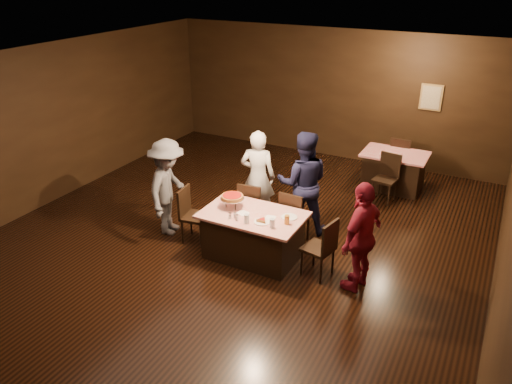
% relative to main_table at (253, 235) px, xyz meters
% --- Properties ---
extents(room, '(10.00, 10.04, 3.02)m').
position_rel_main_table_xyz_m(room, '(-0.49, -0.05, 1.75)').
color(room, black).
rests_on(room, ground).
extents(main_table, '(1.60, 1.00, 0.77)m').
position_rel_main_table_xyz_m(main_table, '(0.00, 0.00, 0.00)').
color(main_table, '#A7190B').
rests_on(main_table, ground).
extents(back_table, '(1.30, 0.90, 0.77)m').
position_rel_main_table_xyz_m(back_table, '(1.35, 3.71, 0.00)').
color(back_table, red).
rests_on(back_table, ground).
extents(chair_far_left, '(0.47, 0.47, 0.95)m').
position_rel_main_table_xyz_m(chair_far_left, '(-0.40, 0.75, 0.09)').
color(chair_far_left, black).
rests_on(chair_far_left, ground).
extents(chair_far_right, '(0.45, 0.45, 0.95)m').
position_rel_main_table_xyz_m(chair_far_right, '(0.40, 0.75, 0.09)').
color(chair_far_right, black).
rests_on(chair_far_right, ground).
extents(chair_end_left, '(0.48, 0.48, 0.95)m').
position_rel_main_table_xyz_m(chair_end_left, '(-1.10, -0.00, 0.09)').
color(chair_end_left, black).
rests_on(chair_end_left, ground).
extents(chair_end_right, '(0.49, 0.49, 0.95)m').
position_rel_main_table_xyz_m(chair_end_right, '(1.10, -0.00, 0.09)').
color(chair_end_right, black).
rests_on(chair_end_right, ground).
extents(chair_back_near, '(0.48, 0.48, 0.95)m').
position_rel_main_table_xyz_m(chair_back_near, '(1.35, 3.01, 0.09)').
color(chair_back_near, black).
rests_on(chair_back_near, ground).
extents(chair_back_far, '(0.42, 0.42, 0.95)m').
position_rel_main_table_xyz_m(chair_back_far, '(1.35, 4.31, 0.09)').
color(chair_back_far, black).
rests_on(chair_back_far, ground).
extents(diner_white_jacket, '(0.71, 0.55, 1.72)m').
position_rel_main_table_xyz_m(diner_white_jacket, '(-0.50, 1.14, 0.47)').
color(diner_white_jacket, silver).
rests_on(diner_white_jacket, ground).
extents(diner_navy_hoodie, '(1.10, 0.99, 1.84)m').
position_rel_main_table_xyz_m(diner_navy_hoodie, '(0.36, 1.14, 0.53)').
color(diner_navy_hoodie, black).
rests_on(diner_navy_hoodie, ground).
extents(diner_grey_knit, '(0.87, 1.22, 1.70)m').
position_rel_main_table_xyz_m(diner_grey_knit, '(-1.66, 0.06, 0.47)').
color(diner_grey_knit, '#58585D').
rests_on(diner_grey_knit, ground).
extents(diner_red_shirt, '(0.61, 1.04, 1.67)m').
position_rel_main_table_xyz_m(diner_red_shirt, '(1.74, -0.02, 0.45)').
color(diner_red_shirt, maroon).
rests_on(diner_red_shirt, ground).
extents(pizza_stand, '(0.38, 0.38, 0.22)m').
position_rel_main_table_xyz_m(pizza_stand, '(-0.40, 0.05, 0.57)').
color(pizza_stand, black).
rests_on(pizza_stand, main_table).
extents(plate_with_slice, '(0.25, 0.25, 0.06)m').
position_rel_main_table_xyz_m(plate_with_slice, '(0.25, -0.18, 0.41)').
color(plate_with_slice, white).
rests_on(plate_with_slice, main_table).
extents(plate_empty, '(0.25, 0.25, 0.01)m').
position_rel_main_table_xyz_m(plate_empty, '(0.55, 0.15, 0.39)').
color(plate_empty, white).
rests_on(plate_empty, main_table).
extents(glass_front_left, '(0.08, 0.08, 0.14)m').
position_rel_main_table_xyz_m(glass_front_left, '(0.05, -0.30, 0.46)').
color(glass_front_left, silver).
rests_on(glass_front_left, main_table).
extents(glass_front_right, '(0.08, 0.08, 0.14)m').
position_rel_main_table_xyz_m(glass_front_right, '(0.45, -0.25, 0.46)').
color(glass_front_right, silver).
rests_on(glass_front_right, main_table).
extents(glass_amber, '(0.08, 0.08, 0.14)m').
position_rel_main_table_xyz_m(glass_amber, '(0.60, -0.05, 0.46)').
color(glass_amber, '#BF7F26').
rests_on(glass_amber, main_table).
extents(condiments, '(0.17, 0.10, 0.09)m').
position_rel_main_table_xyz_m(condiments, '(-0.18, -0.28, 0.43)').
color(condiments, silver).
rests_on(condiments, main_table).
extents(napkin_center, '(0.19, 0.19, 0.01)m').
position_rel_main_table_xyz_m(napkin_center, '(0.30, -0.00, 0.39)').
color(napkin_center, white).
rests_on(napkin_center, main_table).
extents(napkin_left, '(0.21, 0.21, 0.01)m').
position_rel_main_table_xyz_m(napkin_left, '(-0.15, -0.05, 0.39)').
color(napkin_left, white).
rests_on(napkin_left, main_table).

